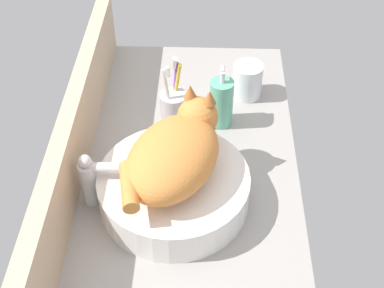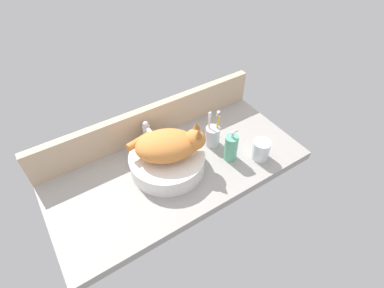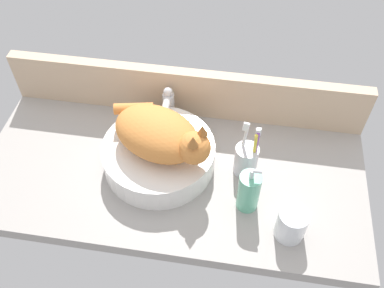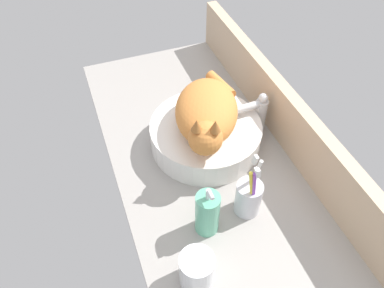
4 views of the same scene
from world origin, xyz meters
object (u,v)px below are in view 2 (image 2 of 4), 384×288
(faucet, at_px, (148,134))
(toothbrush_cup, at_px, (213,135))
(sink_basin, at_px, (167,161))
(water_glass, at_px, (261,151))
(cat, at_px, (169,145))
(soap_dispenser, at_px, (231,148))

(faucet, bearing_deg, toothbrush_cup, -30.94)
(faucet, bearing_deg, sink_basin, -88.58)
(sink_basin, height_order, water_glass, water_glass)
(sink_basin, distance_m, faucet, 0.17)
(faucet, relative_size, water_glass, 1.47)
(cat, bearing_deg, toothbrush_cup, 4.73)
(sink_basin, height_order, faucet, faucet)
(soap_dispenser, bearing_deg, toothbrush_cup, 96.67)
(cat, distance_m, toothbrush_cup, 0.25)
(faucet, xyz_separation_m, toothbrush_cup, (0.25, -0.15, -0.02))
(faucet, xyz_separation_m, water_glass, (0.38, -0.34, -0.03))
(cat, xyz_separation_m, water_glass, (0.36, -0.17, -0.10))
(sink_basin, xyz_separation_m, water_glass, (0.38, -0.17, 0.00))
(faucet, bearing_deg, cat, -84.32)
(sink_basin, bearing_deg, cat, -19.95)
(sink_basin, xyz_separation_m, faucet, (-0.00, 0.17, 0.03))
(faucet, bearing_deg, soap_dispenser, -45.10)
(water_glass, bearing_deg, toothbrush_cup, 124.52)
(sink_basin, bearing_deg, soap_dispenser, -21.04)
(sink_basin, relative_size, faucet, 2.35)
(faucet, height_order, soap_dispenser, soap_dispenser)
(faucet, height_order, toothbrush_cup, toothbrush_cup)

